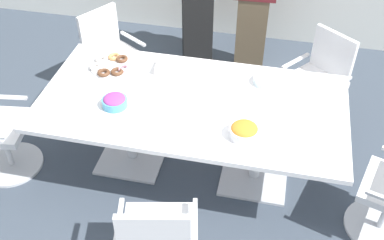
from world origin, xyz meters
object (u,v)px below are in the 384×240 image
(snack_bowl_candy_mix, at_px, (115,101))
(plate_stack, at_px, (266,81))
(office_chair_4, at_px, (112,61))
(donut_platter, at_px, (111,65))
(office_chair_3, at_px, (316,86))
(snack_bowl_chips_orange, at_px, (244,131))
(conference_table, at_px, (192,113))
(napkin_pile, at_px, (168,67))

(snack_bowl_candy_mix, xyz_separation_m, plate_stack, (1.10, 0.54, -0.02))
(office_chair_4, xyz_separation_m, donut_platter, (0.24, -0.58, 0.36))
(office_chair_3, relative_size, plate_stack, 4.50)
(office_chair_3, height_order, snack_bowl_chips_orange, office_chair_3)
(conference_table, relative_size, napkin_pile, 13.13)
(office_chair_4, xyz_separation_m, snack_bowl_candy_mix, (0.45, -1.06, 0.39))
(donut_platter, distance_m, napkin_pile, 0.49)
(donut_platter, height_order, plate_stack, plate_stack)
(snack_bowl_chips_orange, height_order, snack_bowl_candy_mix, snack_bowl_chips_orange)
(donut_platter, bearing_deg, office_chair_3, 18.43)
(office_chair_3, bearing_deg, donut_platter, 56.76)
(office_chair_4, relative_size, snack_bowl_chips_orange, 4.21)
(office_chair_3, height_order, plate_stack, office_chair_3)
(snack_bowl_candy_mix, bearing_deg, office_chair_4, 112.88)
(plate_stack, bearing_deg, donut_platter, -177.49)
(snack_bowl_candy_mix, distance_m, napkin_pile, 0.61)
(office_chair_4, distance_m, donut_platter, 0.72)
(conference_table, xyz_separation_m, plate_stack, (0.54, 0.36, 0.15))
(office_chair_4, distance_m, napkin_pile, 0.98)
(conference_table, height_order, office_chair_3, office_chair_3)
(office_chair_3, bearing_deg, plate_stack, 87.33)
(donut_platter, relative_size, plate_stack, 1.76)
(office_chair_4, distance_m, plate_stack, 1.68)
(office_chair_3, xyz_separation_m, donut_platter, (-1.78, -0.59, 0.36))
(office_chair_3, height_order, snack_bowl_candy_mix, office_chair_3)
(donut_platter, bearing_deg, napkin_pile, 6.38)
(plate_stack, bearing_deg, office_chair_4, 161.48)
(plate_stack, bearing_deg, office_chair_3, 49.00)
(office_chair_3, distance_m, office_chair_4, 2.02)
(snack_bowl_chips_orange, xyz_separation_m, plate_stack, (0.09, 0.67, -0.03))
(donut_platter, bearing_deg, conference_table, -21.11)
(office_chair_4, relative_size, napkin_pile, 4.98)
(office_chair_4, bearing_deg, snack_bowl_candy_mix, 54.92)
(office_chair_3, xyz_separation_m, snack_bowl_chips_orange, (-0.55, -1.21, 0.39))
(donut_platter, distance_m, plate_stack, 1.31)
(office_chair_3, distance_m, plate_stack, 0.80)
(plate_stack, bearing_deg, snack_bowl_candy_mix, -153.77)
(napkin_pile, bearing_deg, office_chair_3, 22.66)
(conference_table, bearing_deg, donut_platter, 158.89)
(donut_platter, bearing_deg, office_chair_4, 112.57)
(office_chair_4, height_order, napkin_pile, office_chair_4)
(office_chair_4, xyz_separation_m, snack_bowl_chips_orange, (1.47, -1.19, 0.39))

